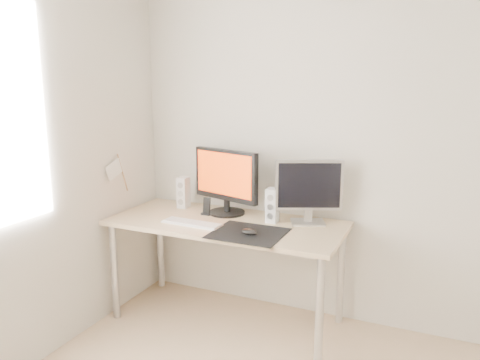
% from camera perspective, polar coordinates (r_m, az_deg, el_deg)
% --- Properties ---
extents(wall_back, '(3.50, 0.00, 3.50)m').
position_cam_1_polar(wall_back, '(3.18, 16.56, 3.93)').
color(wall_back, silver).
rests_on(wall_back, ground).
extents(mousepad, '(0.45, 0.40, 0.00)m').
position_cam_1_polar(mousepad, '(2.96, 1.01, -6.50)').
color(mousepad, black).
rests_on(mousepad, desk).
extents(mouse, '(0.11, 0.06, 0.04)m').
position_cam_1_polar(mouse, '(2.92, 1.14, -6.33)').
color(mouse, black).
rests_on(mouse, mousepad).
extents(desk, '(1.60, 0.70, 0.73)m').
position_cam_1_polar(desk, '(3.23, -1.70, -6.37)').
color(desk, '#D1B587').
rests_on(desk, ground).
extents(main_monitor, '(0.54, 0.32, 0.47)m').
position_cam_1_polar(main_monitor, '(3.32, -1.73, 0.08)').
color(main_monitor, black).
rests_on(main_monitor, desk).
extents(second_monitor, '(0.43, 0.23, 0.43)m').
position_cam_1_polar(second_monitor, '(3.13, 8.39, -1.04)').
color(second_monitor, silver).
rests_on(second_monitor, desk).
extents(speaker_left, '(0.07, 0.09, 0.23)m').
position_cam_1_polar(speaker_left, '(3.54, -6.92, -1.53)').
color(speaker_left, white).
rests_on(speaker_left, desk).
extents(speaker_right, '(0.07, 0.09, 0.23)m').
position_cam_1_polar(speaker_right, '(3.16, 3.97, -3.12)').
color(speaker_right, white).
rests_on(speaker_right, desk).
extents(keyboard, '(0.43, 0.14, 0.02)m').
position_cam_1_polar(keyboard, '(3.16, -5.88, -5.24)').
color(keyboard, silver).
rests_on(keyboard, desk).
extents(phone_dock, '(0.07, 0.06, 0.12)m').
position_cam_1_polar(phone_dock, '(3.36, -4.07, -3.59)').
color(phone_dock, black).
rests_on(phone_dock, desk).
extents(pennant, '(0.01, 0.23, 0.29)m').
position_cam_1_polar(pennant, '(3.43, -14.78, 1.14)').
color(pennant, '#A57F54').
rests_on(pennant, wall_left).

